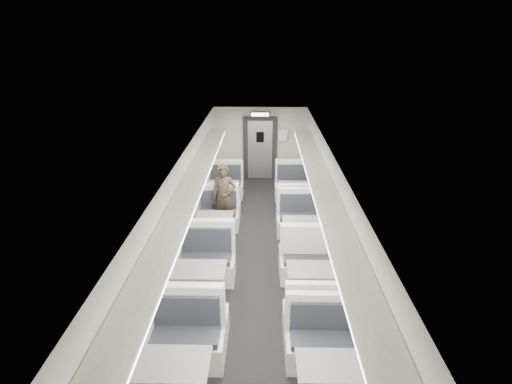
{
  "coord_description": "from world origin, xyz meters",
  "views": [
    {
      "loc": [
        0.13,
        -6.81,
        4.72
      ],
      "look_at": [
        -0.05,
        1.82,
        1.17
      ],
      "focal_mm": 28.0,
      "sensor_mm": 36.0,
      "label": 1
    }
  ],
  "objects_px": {
    "booth_right_b": "(302,236)",
    "exit_sign": "(260,114)",
    "booth_left_a": "(224,195)",
    "booth_right_c": "(310,286)",
    "passenger": "(224,197)",
    "vestibule_door": "(260,149)",
    "booth_right_a": "(295,197)",
    "booth_left_b": "(215,229)",
    "booth_left_c": "(200,287)"
  },
  "relations": [
    {
      "from": "booth_right_a",
      "to": "exit_sign",
      "type": "relative_size",
      "value": 3.48
    },
    {
      "from": "booth_left_a",
      "to": "booth_right_a",
      "type": "bearing_deg",
      "value": -3.77
    },
    {
      "from": "booth_right_b",
      "to": "vestibule_door",
      "type": "relative_size",
      "value": 1.02
    },
    {
      "from": "booth_right_b",
      "to": "vestibule_door",
      "type": "bearing_deg",
      "value": 101.86
    },
    {
      "from": "booth_right_a",
      "to": "vestibule_door",
      "type": "distance_m",
      "value": 2.79
    },
    {
      "from": "booth_right_b",
      "to": "vestibule_door",
      "type": "distance_m",
      "value": 4.91
    },
    {
      "from": "booth_left_a",
      "to": "booth_left_b",
      "type": "distance_m",
      "value": 2.06
    },
    {
      "from": "vestibule_door",
      "to": "booth_right_b",
      "type": "bearing_deg",
      "value": -78.14
    },
    {
      "from": "exit_sign",
      "to": "booth_right_b",
      "type": "bearing_deg",
      "value": -76.83
    },
    {
      "from": "booth_left_b",
      "to": "exit_sign",
      "type": "distance_m",
      "value": 4.51
    },
    {
      "from": "booth_right_c",
      "to": "vestibule_door",
      "type": "distance_m",
      "value": 6.76
    },
    {
      "from": "booth_right_b",
      "to": "passenger",
      "type": "relative_size",
      "value": 1.27
    },
    {
      "from": "booth_left_b",
      "to": "booth_left_c",
      "type": "relative_size",
      "value": 0.9
    },
    {
      "from": "booth_left_b",
      "to": "booth_right_a",
      "type": "distance_m",
      "value": 2.78
    },
    {
      "from": "booth_left_b",
      "to": "booth_right_c",
      "type": "relative_size",
      "value": 0.97
    },
    {
      "from": "vestibule_door",
      "to": "booth_left_a",
      "type": "bearing_deg",
      "value": -112.73
    },
    {
      "from": "booth_right_c",
      "to": "exit_sign",
      "type": "bearing_deg",
      "value": 99.21
    },
    {
      "from": "booth_right_a",
      "to": "booth_right_b",
      "type": "xyz_separation_m",
      "value": [
        0.0,
        -2.24,
        -0.0
      ]
    },
    {
      "from": "booth_right_a",
      "to": "exit_sign",
      "type": "bearing_deg",
      "value": 116.22
    },
    {
      "from": "booth_right_a",
      "to": "booth_right_c",
      "type": "bearing_deg",
      "value": -90.0
    },
    {
      "from": "booth_left_a",
      "to": "exit_sign",
      "type": "xyz_separation_m",
      "value": [
        1.0,
        1.9,
        1.91
      ]
    },
    {
      "from": "booth_left_a",
      "to": "booth_right_a",
      "type": "distance_m",
      "value": 2.0
    },
    {
      "from": "booth_left_b",
      "to": "booth_left_c",
      "type": "xyz_separation_m",
      "value": [
        0.0,
        -2.33,
        0.04
      ]
    },
    {
      "from": "booth_right_c",
      "to": "vestibule_door",
      "type": "height_order",
      "value": "vestibule_door"
    },
    {
      "from": "booth_left_c",
      "to": "booth_right_b",
      "type": "xyz_separation_m",
      "value": [
        2.0,
        2.02,
        -0.03
      ]
    },
    {
      "from": "booth_left_b",
      "to": "booth_left_c",
      "type": "bearing_deg",
      "value": -90.0
    },
    {
      "from": "booth_right_b",
      "to": "exit_sign",
      "type": "distance_m",
      "value": 4.78
    },
    {
      "from": "booth_left_a",
      "to": "vestibule_door",
      "type": "height_order",
      "value": "vestibule_door"
    },
    {
      "from": "booth_left_b",
      "to": "booth_right_b",
      "type": "distance_m",
      "value": 2.02
    },
    {
      "from": "booth_left_a",
      "to": "booth_right_c",
      "type": "bearing_deg",
      "value": -64.9
    },
    {
      "from": "booth_left_a",
      "to": "booth_right_a",
      "type": "height_order",
      "value": "booth_right_a"
    },
    {
      "from": "booth_right_a",
      "to": "exit_sign",
      "type": "xyz_separation_m",
      "value": [
        -1.0,
        2.03,
        1.89
      ]
    },
    {
      "from": "booth_right_a",
      "to": "vestibule_door",
      "type": "height_order",
      "value": "vestibule_door"
    },
    {
      "from": "passenger",
      "to": "vestibule_door",
      "type": "height_order",
      "value": "vestibule_door"
    },
    {
      "from": "booth_left_a",
      "to": "passenger",
      "type": "relative_size",
      "value": 1.22
    },
    {
      "from": "booth_left_b",
      "to": "booth_right_b",
      "type": "xyz_separation_m",
      "value": [
        2.0,
        -0.31,
        0.02
      ]
    },
    {
      "from": "booth_left_c",
      "to": "booth_right_c",
      "type": "height_order",
      "value": "booth_left_c"
    },
    {
      "from": "booth_right_a",
      "to": "passenger",
      "type": "height_order",
      "value": "passenger"
    },
    {
      "from": "booth_right_a",
      "to": "booth_right_c",
      "type": "relative_size",
      "value": 1.01
    },
    {
      "from": "booth_left_c",
      "to": "booth_right_b",
      "type": "height_order",
      "value": "booth_left_c"
    },
    {
      "from": "passenger",
      "to": "booth_right_a",
      "type": "bearing_deg",
      "value": 31.75
    },
    {
      "from": "booth_right_a",
      "to": "passenger",
      "type": "distance_m",
      "value": 2.22
    },
    {
      "from": "booth_left_a",
      "to": "booth_left_c",
      "type": "distance_m",
      "value": 4.4
    },
    {
      "from": "vestibule_door",
      "to": "booth_right_c",
      "type": "bearing_deg",
      "value": -81.46
    },
    {
      "from": "booth_left_a",
      "to": "booth_right_b",
      "type": "distance_m",
      "value": 3.1
    },
    {
      "from": "booth_left_b",
      "to": "passenger",
      "type": "distance_m",
      "value": 0.95
    },
    {
      "from": "passenger",
      "to": "exit_sign",
      "type": "height_order",
      "value": "exit_sign"
    },
    {
      "from": "booth_left_b",
      "to": "booth_right_c",
      "type": "bearing_deg",
      "value": -47.81
    },
    {
      "from": "booth_right_b",
      "to": "exit_sign",
      "type": "xyz_separation_m",
      "value": [
        -1.0,
        4.27,
        1.9
      ]
    },
    {
      "from": "booth_left_a",
      "to": "passenger",
      "type": "xyz_separation_m",
      "value": [
        0.14,
        -1.26,
        0.48
      ]
    }
  ]
}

